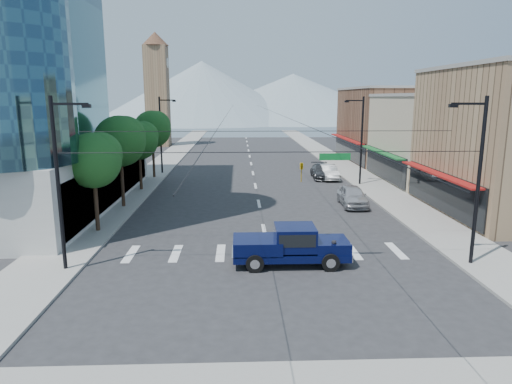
% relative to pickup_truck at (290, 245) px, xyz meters
% --- Properties ---
extents(ground, '(160.00, 160.00, 0.00)m').
position_rel_pickup_truck_xyz_m(ground, '(-1.05, 0.47, -1.12)').
color(ground, '#28282B').
rests_on(ground, ground).
extents(sidewalk_left, '(4.00, 120.00, 0.15)m').
position_rel_pickup_truck_xyz_m(sidewalk_left, '(-13.05, 40.47, -1.04)').
color(sidewalk_left, gray).
rests_on(sidewalk_left, ground).
extents(sidewalk_right, '(4.00, 120.00, 0.15)m').
position_rel_pickup_truck_xyz_m(sidewalk_right, '(10.95, 40.47, -1.04)').
color(sidewalk_right, gray).
rests_on(sidewalk_right, ground).
extents(shop_mid, '(12.00, 14.00, 9.00)m').
position_rel_pickup_truck_xyz_m(shop_mid, '(18.95, 24.47, 3.38)').
color(shop_mid, tan).
rests_on(shop_mid, ground).
extents(shop_far, '(12.00, 18.00, 10.00)m').
position_rel_pickup_truck_xyz_m(shop_far, '(18.95, 40.47, 3.88)').
color(shop_far, brown).
rests_on(shop_far, ground).
extents(clock_tower, '(4.80, 4.80, 20.40)m').
position_rel_pickup_truck_xyz_m(clock_tower, '(-17.55, 62.47, 9.53)').
color(clock_tower, '#8C6B4C').
rests_on(clock_tower, ground).
extents(mountain_left, '(80.00, 80.00, 22.00)m').
position_rel_pickup_truck_xyz_m(mountain_left, '(-16.05, 150.47, 9.88)').
color(mountain_left, gray).
rests_on(mountain_left, ground).
extents(mountain_right, '(90.00, 90.00, 18.00)m').
position_rel_pickup_truck_xyz_m(mountain_right, '(18.95, 160.47, 7.88)').
color(mountain_right, gray).
rests_on(mountain_right, ground).
extents(tree_near, '(3.65, 3.64, 6.71)m').
position_rel_pickup_truck_xyz_m(tree_near, '(-12.12, 6.56, 3.87)').
color(tree_near, black).
rests_on(tree_near, ground).
extents(tree_midnear, '(4.09, 4.09, 7.52)m').
position_rel_pickup_truck_xyz_m(tree_midnear, '(-12.12, 13.56, 4.48)').
color(tree_midnear, black).
rests_on(tree_midnear, ground).
extents(tree_midfar, '(3.65, 3.64, 6.71)m').
position_rel_pickup_truck_xyz_m(tree_midfar, '(-12.12, 20.56, 3.87)').
color(tree_midfar, black).
rests_on(tree_midfar, ground).
extents(tree_far, '(4.09, 4.09, 7.52)m').
position_rel_pickup_truck_xyz_m(tree_far, '(-12.12, 27.56, 4.48)').
color(tree_far, black).
rests_on(tree_far, ground).
extents(signal_rig, '(21.80, 0.20, 9.00)m').
position_rel_pickup_truck_xyz_m(signal_rig, '(-0.86, -0.53, 3.53)').
color(signal_rig, black).
rests_on(signal_rig, ground).
extents(lamp_pole_nw, '(2.00, 0.25, 9.00)m').
position_rel_pickup_truck_xyz_m(lamp_pole_nw, '(-11.72, 30.47, 3.82)').
color(lamp_pole_nw, black).
rests_on(lamp_pole_nw, ground).
extents(lamp_pole_ne, '(2.00, 0.25, 9.00)m').
position_rel_pickup_truck_xyz_m(lamp_pole_ne, '(9.62, 22.47, 3.82)').
color(lamp_pole_ne, black).
rests_on(lamp_pole_ne, ground).
extents(pickup_truck, '(6.35, 2.49, 2.14)m').
position_rel_pickup_truck_xyz_m(pickup_truck, '(0.00, 0.00, 0.00)').
color(pickup_truck, '#070D3A').
rests_on(pickup_truck, ground).
extents(pedestrian, '(0.47, 0.63, 1.58)m').
position_rel_pickup_truck_xyz_m(pedestrian, '(2.26, -0.74, -0.33)').
color(pedestrian, black).
rests_on(pedestrian, ground).
extents(parked_car_near, '(2.18, 5.06, 1.70)m').
position_rel_pickup_truck_xyz_m(parked_car_near, '(6.73, 13.41, -0.27)').
color(parked_car_near, '#A8A9AD').
rests_on(parked_car_near, ground).
extents(parked_car_mid, '(1.80, 4.83, 1.58)m').
position_rel_pickup_truck_xyz_m(parked_car_mid, '(7.19, 26.09, -0.33)').
color(parked_car_mid, '#B9B9B9').
rests_on(parked_car_mid, ground).
extents(parked_car_far, '(2.42, 5.47, 1.56)m').
position_rel_pickup_truck_xyz_m(parked_car_far, '(6.55, 26.67, -0.34)').
color(parked_car_far, '#343537').
rests_on(parked_car_far, ground).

